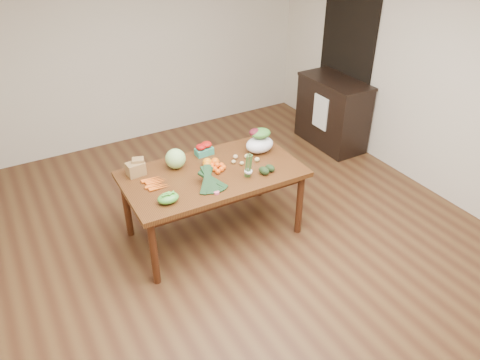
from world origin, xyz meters
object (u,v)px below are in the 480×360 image
salad_bag (260,142)px  mandarin_cluster (217,166)px  asparagus_bundle (248,166)px  kale_bunch (212,181)px  dining_table (214,203)px  cabinet (332,113)px  cabbage (175,159)px  paper_bag (136,168)px

salad_bag → mandarin_cluster: bearing=-168.6°
asparagus_bundle → mandarin_cluster: bearing=127.5°
mandarin_cluster → kale_bunch: size_ratio=0.45×
dining_table → cabinet: size_ratio=1.70×
cabinet → dining_table: bearing=-156.9°
asparagus_bundle → cabbage: bearing=137.2°
kale_bunch → asparagus_bundle: 0.40m
mandarin_cluster → salad_bag: (0.55, 0.11, 0.07)m
dining_table → cabbage: (-0.27, 0.25, 0.47)m
asparagus_bundle → kale_bunch: bearing=-178.3°
cabinet → cabbage: size_ratio=5.10×
paper_bag → asparagus_bundle: bearing=-32.0°
kale_bunch → cabbage: bearing=105.8°
dining_table → cabbage: cabbage is taller
cabbage → kale_bunch: (0.13, -0.51, -0.02)m
dining_table → cabinet: cabinet is taller
cabbage → cabinet: bearing=16.0°
cabbage → mandarin_cluster: cabbage is taller
kale_bunch → salad_bag: (0.75, 0.38, 0.04)m
paper_bag → salad_bag: 1.29m
cabbage → salad_bag: (0.89, -0.13, 0.02)m
paper_bag → cabbage: bearing=-9.3°
paper_bag → mandarin_cluster: (0.72, -0.31, -0.04)m
dining_table → cabbage: 0.60m
asparagus_bundle → paper_bag: bearing=149.1°
paper_bag → cabbage: (0.39, -0.06, 0.02)m
paper_bag → mandarin_cluster: bearing=-23.1°
kale_bunch → salad_bag: 0.84m
dining_table → kale_bunch: (-0.14, -0.26, 0.45)m
paper_bag → cabbage: size_ratio=1.11×
cabinet → mandarin_cluster: 2.53m
dining_table → mandarin_cluster: mandarin_cluster is taller
mandarin_cluster → salad_bag: size_ratio=0.60×
cabbage → dining_table: bearing=-43.0°
paper_bag → kale_bunch: (0.52, -0.58, 0.00)m
paper_bag → mandarin_cluster: size_ratio=1.24×
cabinet → kale_bunch: cabinet is taller
cabinet → paper_bag: cabinet is taller
salad_bag → kale_bunch: bearing=-153.2°
paper_bag → kale_bunch: bearing=-47.9°
paper_bag → kale_bunch: size_ratio=0.56×
cabinet → kale_bunch: (-2.50, -1.27, 0.36)m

